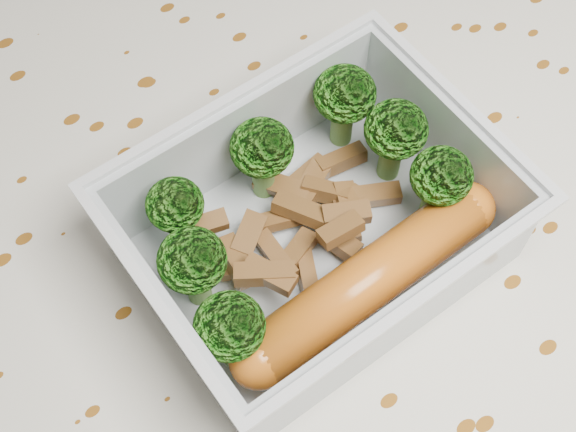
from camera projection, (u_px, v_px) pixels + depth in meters
dining_table at (286, 310)px, 0.48m from camera, size 1.40×0.90×0.75m
tablecloth at (286, 275)px, 0.44m from camera, size 1.46×0.96×0.19m
lunch_container at (315, 233)px, 0.38m from camera, size 0.17×0.14×0.06m
broccoli_florets at (298, 190)px, 0.37m from camera, size 0.15×0.10×0.05m
meat_pile at (302, 220)px, 0.39m from camera, size 0.11×0.07×0.03m
sausage at (368, 281)px, 0.37m from camera, size 0.15×0.03×0.03m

